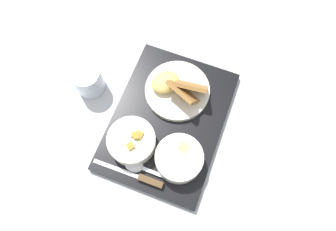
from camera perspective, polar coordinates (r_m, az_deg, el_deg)
ground_plane at (r=0.81m, az=0.00°, el=-1.18°), size 4.00×4.00×0.00m
serving_tray at (r=0.80m, az=0.00°, el=-0.96°), size 0.42×0.33×0.02m
bowl_salad at (r=0.75m, az=-6.90°, el=-4.84°), size 0.12×0.12×0.05m
bowl_soup at (r=0.73m, az=2.13°, el=-8.15°), size 0.12×0.12×0.05m
plate_main at (r=0.80m, az=1.73°, el=5.14°), size 0.18×0.18×0.08m
knife at (r=0.75m, az=-4.67°, el=-11.91°), size 0.04×0.19×0.02m
spoon at (r=0.76m, az=-4.99°, el=-9.95°), size 0.04×0.14×0.01m
glass_water at (r=0.84m, az=-14.92°, el=6.44°), size 0.08×0.08×0.09m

